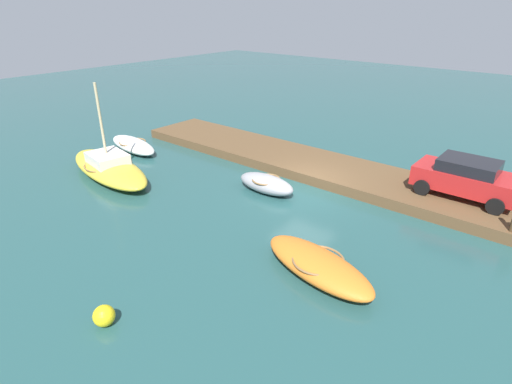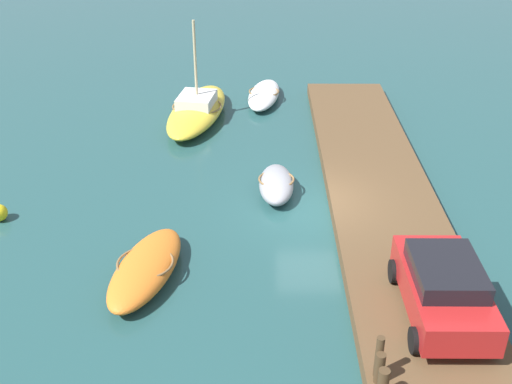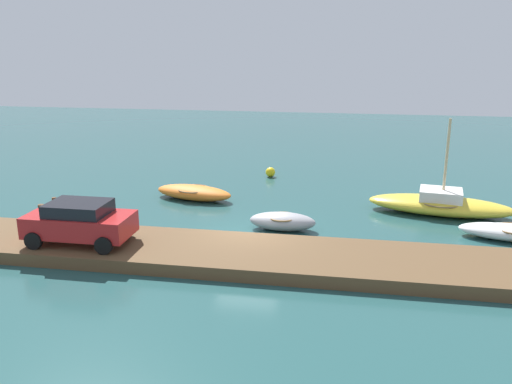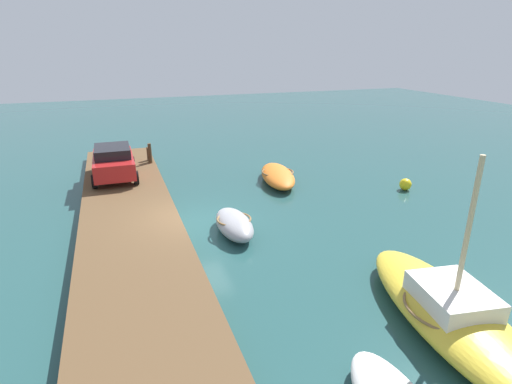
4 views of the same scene
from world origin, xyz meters
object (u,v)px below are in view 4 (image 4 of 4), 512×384
(mooring_post_west, at_px, (149,154))
(mooring_post_mid_west, at_px, (150,155))
(mooring_post_mid_east, at_px, (150,153))
(marker_buoy, at_px, (405,184))
(sailboat_yellow, at_px, (450,312))
(parked_car, at_px, (114,161))
(dinghy_grey, at_px, (234,224))
(rowboat_orange, at_px, (278,176))

(mooring_post_west, bearing_deg, mooring_post_mid_west, 0.00)
(mooring_post_mid_east, bearing_deg, marker_buoy, 56.89)
(sailboat_yellow, bearing_deg, mooring_post_mid_west, -152.60)
(mooring_post_mid_west, distance_m, mooring_post_mid_east, 0.24)
(mooring_post_west, relative_size, mooring_post_mid_west, 0.95)
(parked_car, bearing_deg, marker_buoy, 68.64)
(dinghy_grey, height_order, mooring_post_mid_west, mooring_post_mid_west)
(dinghy_grey, xyz_separation_m, marker_buoy, (-1.87, 9.18, -0.10))
(mooring_post_west, height_order, parked_car, parked_car)
(rowboat_orange, bearing_deg, mooring_post_west, -117.20)
(parked_car, bearing_deg, mooring_post_mid_east, 138.10)
(dinghy_grey, distance_m, parked_car, 8.16)
(marker_buoy, bearing_deg, mooring_post_mid_west, -123.80)
(mooring_post_west, xyz_separation_m, parked_car, (2.75, -1.92, 0.45))
(dinghy_grey, height_order, mooring_post_mid_east, mooring_post_mid_east)
(sailboat_yellow, height_order, parked_car, sailboat_yellow)
(rowboat_orange, bearing_deg, parked_car, -92.68)
(mooring_post_west, distance_m, mooring_post_mid_east, 0.65)
(dinghy_grey, xyz_separation_m, mooring_post_west, (-9.82, -2.05, 0.46))
(marker_buoy, bearing_deg, parked_car, -111.59)
(mooring_post_west, relative_size, parked_car, 0.20)
(sailboat_yellow, xyz_separation_m, parked_car, (-14.01, -7.39, 0.81))
(mooring_post_west, relative_size, mooring_post_mid_east, 0.69)
(rowboat_orange, xyz_separation_m, marker_buoy, (3.15, 5.37, -0.08))
(sailboat_yellow, xyz_separation_m, rowboat_orange, (-11.95, 0.40, -0.12))
(marker_buoy, bearing_deg, dinghy_grey, -78.50)
(mooring_post_mid_west, bearing_deg, marker_buoy, 56.20)
(marker_buoy, bearing_deg, sailboat_yellow, -33.21)
(rowboat_orange, distance_m, mooring_post_west, 7.59)
(sailboat_yellow, height_order, mooring_post_mid_east, sailboat_yellow)
(sailboat_yellow, xyz_separation_m, mooring_post_mid_west, (-16.32, -5.47, 0.38))
(rowboat_orange, distance_m, mooring_post_mid_west, 7.33)
(mooring_post_west, height_order, marker_buoy, mooring_post_west)
(mooring_post_west, xyz_separation_m, mooring_post_mid_west, (0.43, 0.00, 0.02))
(mooring_post_west, relative_size, marker_buoy, 1.32)
(rowboat_orange, height_order, marker_buoy, rowboat_orange)
(dinghy_grey, relative_size, marker_buoy, 4.94)
(sailboat_yellow, bearing_deg, mooring_post_mid_east, -152.40)
(mooring_post_mid_west, relative_size, marker_buoy, 1.39)
(rowboat_orange, xyz_separation_m, mooring_post_west, (-4.80, -5.86, 0.48))
(dinghy_grey, height_order, mooring_post_west, mooring_post_west)
(mooring_post_mid_west, xyz_separation_m, marker_buoy, (7.52, 11.23, -0.58))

